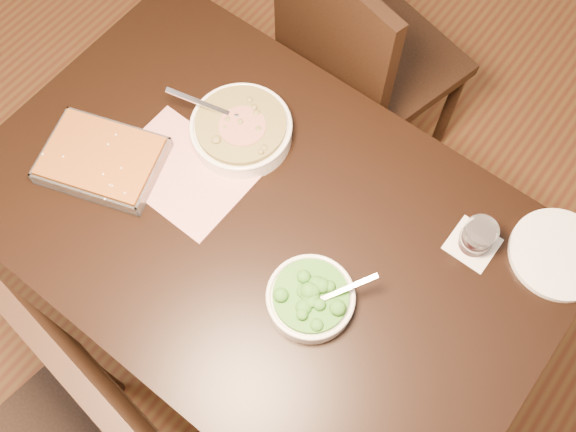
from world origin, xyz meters
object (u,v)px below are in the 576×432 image
Objects in this scene: baking_dish at (102,160)px; stew_bowl at (241,129)px; broccoli_bowl at (311,298)px; wine_tumbler at (478,236)px; dinner_plate at (559,254)px; chair_far at (358,60)px; table at (263,237)px.

stew_bowl is at bearing 32.37° from baking_dish.
wine_tumbler is (0.22, 0.34, 0.02)m from broccoli_bowl.
dinner_plate is at bearing 48.56° from broccoli_bowl.
stew_bowl is 3.20× the size of wine_tumbler.
wine_tumbler is (0.62, 0.10, 0.01)m from stew_bowl.
dinner_plate is at bearing 6.20° from baking_dish.
wine_tumbler reaches higher than baking_dish.
wine_tumbler is 0.77m from chair_far.
baking_dish is 0.91m from wine_tumbler.
chair_far is at bearing 116.50° from broccoli_bowl.
stew_bowl is at bearing 140.29° from table.
baking_dish is at bearing -163.86° from table.
chair_far reaches higher than stew_bowl.
broccoli_bowl is at bearing -131.44° from dinner_plate.
chair_far is (0.02, 0.52, -0.23)m from stew_bowl.
dinner_plate is (0.79, 0.20, -0.03)m from stew_bowl.
stew_bowl is 1.20× the size of dinner_plate.
baking_dish reaches higher than dinner_plate.
wine_tumbler is at bearing 9.44° from stew_bowl.
broccoli_bowl reaches higher than dinner_plate.
table is 16.30× the size of wine_tumbler.
chair_far is at bearing 54.58° from baking_dish.
table is 0.70m from chair_far.
table is 6.09× the size of dinner_plate.
wine_tumbler reaches higher than dinner_plate.
stew_bowl is at bearing 148.63° from broccoli_bowl.
baking_dish reaches higher than table.
broccoli_bowl is at bearing -22.50° from table.
wine_tumbler is at bearing 57.67° from broccoli_bowl.
stew_bowl reaches higher than baking_dish.
dinner_plate is at bearing 170.99° from chair_far.
baking_dish is at bearing 87.16° from chair_far.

